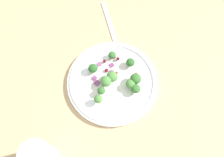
{
  "coord_description": "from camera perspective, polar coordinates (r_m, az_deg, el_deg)",
  "views": [
    {
      "loc": [
        11.4,
        22.95,
        65.68
      ],
      "look_at": [
        -0.85,
        -0.25,
        2.7
      ],
      "focal_mm": 42.18,
      "sensor_mm": 36.0,
      "label": 1
    }
  ],
  "objects": [
    {
      "name": "plate",
      "position": [
        0.7,
        0.0,
        -0.58
      ],
      "size": [
        24.02,
        24.02,
        1.7
      ],
      "color": "white",
      "rests_on": "ground_plane"
    },
    {
      "name": "cranberry_3",
      "position": [
        0.69,
        -0.7,
        0.04
      ],
      "size": [
        0.91,
        0.91,
        0.91
      ],
      "primitive_type": "sphere",
      "color": "maroon",
      "rests_on": "plate"
    },
    {
      "name": "fork",
      "position": [
        0.78,
        -0.04,
        10.44
      ],
      "size": [
        5.85,
        18.54,
        0.5
      ],
      "color": "silver",
      "rests_on": "ground_plane"
    },
    {
      "name": "dressing_pool",
      "position": [
        0.7,
        0.0,
        -0.44
      ],
      "size": [
        13.93,
        13.93,
        0.2
      ],
      "primitive_type": "cylinder",
      "color": "white",
      "rests_on": "plate"
    },
    {
      "name": "cranberry_5",
      "position": [
        0.7,
        5.25,
        0.98
      ],
      "size": [
        0.88,
        0.88,
        0.88
      ],
      "primitive_type": "sphere",
      "color": "maroon",
      "rests_on": "plate"
    },
    {
      "name": "broccoli_floret_2",
      "position": [
        0.68,
        5.15,
        -0.06
      ],
      "size": [
        2.9,
        2.9,
        2.93
      ],
      "color": "#ADD18E",
      "rests_on": "plate"
    },
    {
      "name": "broccoli_floret_9",
      "position": [
        0.71,
        0.03,
        5.11
      ],
      "size": [
        2.11,
        2.11,
        2.14
      ],
      "color": "#9EC684",
      "rests_on": "plate"
    },
    {
      "name": "cranberry_1",
      "position": [
        0.7,
        -1.2,
        1.79
      ],
      "size": [
        1.0,
        1.0,
        1.0
      ],
      "primitive_type": "sphere",
      "color": "maroon",
      "rests_on": "plate"
    },
    {
      "name": "broccoli_floret_7",
      "position": [
        0.68,
        0.03,
        0.42
      ],
      "size": [
        2.94,
        2.94,
        2.98
      ],
      "color": "#ADD18E",
      "rests_on": "plate"
    },
    {
      "name": "broccoli_floret_8",
      "position": [
        0.67,
        -2.33,
        -2.67
      ],
      "size": [
        2.04,
        2.04,
        2.06
      ],
      "color": "#ADD18E",
      "rests_on": "plate"
    },
    {
      "name": "broccoli_floret_4",
      "position": [
        0.67,
        -1.14,
        -0.96
      ],
      "size": [
        2.85,
        2.85,
        2.89
      ],
      "color": "#9EC684",
      "rests_on": "plate"
    },
    {
      "name": "onion_bit_2",
      "position": [
        0.7,
        -0.13,
        1.37
      ],
      "size": [
        1.57,
        1.52,
        0.51
      ],
      "primitive_type": "cube",
      "rotation": [
        0.0,
        0.0,
        0.63
      ],
      "color": "#934C84",
      "rests_on": "plate"
    },
    {
      "name": "broccoli_floret_1",
      "position": [
        0.66,
        -3.01,
        -4.48
      ],
      "size": [
        2.13,
        2.13,
        2.15
      ],
      "color": "#9EC684",
      "rests_on": "plate"
    },
    {
      "name": "broccoli_floret_0",
      "position": [
        0.69,
        -4.16,
        2.21
      ],
      "size": [
        2.52,
        2.52,
        2.56
      ],
      "color": "#9EC684",
      "rests_on": "plate"
    },
    {
      "name": "broccoli_floret_6",
      "position": [
        0.7,
        4.01,
        3.49
      ],
      "size": [
        2.34,
        2.34,
        2.37
      ],
      "color": "#ADD18E",
      "rests_on": "plate"
    },
    {
      "name": "cranberry_6",
      "position": [
        0.72,
        0.55,
        4.68
      ],
      "size": [
        0.75,
        0.75,
        0.75
      ],
      "primitive_type": "sphere",
      "color": "#4C0A14",
      "rests_on": "plate"
    },
    {
      "name": "broccoli_floret_3",
      "position": [
        0.67,
        4.04,
        -1.18
      ],
      "size": [
        2.44,
        2.44,
        2.47
      ],
      "color": "#ADD18E",
      "rests_on": "plate"
    },
    {
      "name": "onion_bit_4",
      "position": [
        0.69,
        -3.3,
        -0.9
      ],
      "size": [
        1.68,
        1.68,
        0.47
      ],
      "primitive_type": "cube",
      "rotation": [
        0.0,
        0.0,
        0.38
      ],
      "color": "#843D75",
      "rests_on": "plate"
    },
    {
      "name": "onion_bit_3",
      "position": [
        0.71,
        -0.06,
        2.94
      ],
      "size": [
        1.24,
        1.24,
        0.34
      ],
      "primitive_type": "cube",
      "rotation": [
        0.0,
        0.0,
        0.12
      ],
      "color": "#843D75",
      "rests_on": "plate"
    },
    {
      "name": "broccoli_floret_5",
      "position": [
        0.67,
        5.15,
        -2.23
      ],
      "size": [
        2.46,
        2.46,
        2.49
      ],
      "color": "#8EB77A",
      "rests_on": "plate"
    },
    {
      "name": "onion_bit_0",
      "position": [
        0.71,
        -2.46,
        3.23
      ],
      "size": [
        1.09,
        1.26,
        0.51
      ],
      "primitive_type": "cube",
      "rotation": [
        0.0,
        0.0,
        1.42
      ],
      "color": "#934C84",
      "rests_on": "plate"
    },
    {
      "name": "cranberry_4",
      "position": [
        0.7,
        0.95,
        1.19
      ],
      "size": [
        0.8,
        0.8,
        0.8
      ],
      "primitive_type": "sphere",
      "color": "maroon",
      "rests_on": "plate"
    },
    {
      "name": "onion_bit_1",
      "position": [
        0.7,
        -3.78,
        0.1
      ],
      "size": [
        1.31,
        1.3,
        0.59
      ],
      "primitive_type": "cube",
      "rotation": [
        0.0,
        0.0,
        2.0
      ],
      "color": "#843D75",
      "rests_on": "plate"
    },
    {
      "name": "ground_plane",
      "position": [
        0.71,
        -0.51,
        -1.6
      ],
      "size": [
        180.0,
        180.0,
        2.0
      ],
      "primitive_type": "cube",
      "color": "tan"
    },
    {
      "name": "cranberry_2",
      "position": [
        0.71,
        1.3,
        4.32
      ],
      "size": [
        0.94,
        0.94,
        0.94
      ],
      "primitive_type": "sphere",
      "color": "maroon",
      "rests_on": "plate"
    },
    {
      "name": "cranberry_0",
      "position": [
        0.71,
        -1.63,
        3.78
      ],
      "size": [
        0.9,
        0.9,
        0.9
      ],
      "primitive_type": "sphere",
      "color": "maroon",
      "rests_on": "plate"
    }
  ]
}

